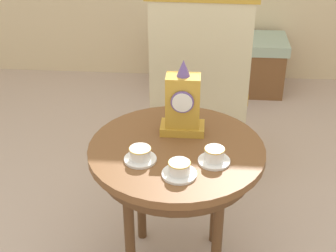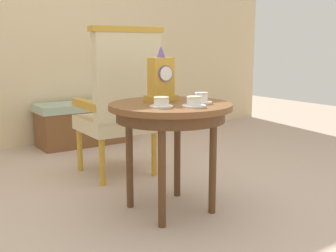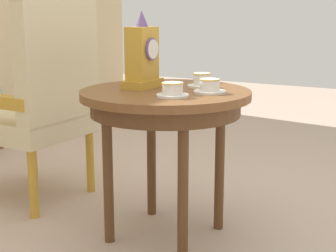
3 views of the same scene
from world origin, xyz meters
name	(u,v)px [view 3 (image 3 of 3)]	position (x,y,z in m)	size (l,w,h in m)	color
ground_plane	(157,235)	(0.00, 0.00, 0.00)	(10.00, 10.00, 0.00)	#BCA38E
side_table	(165,108)	(0.03, -0.03, 0.59)	(0.74, 0.74, 0.67)	brown
teacup_left	(173,90)	(-0.11, -0.14, 0.69)	(0.13, 0.13, 0.06)	white
teacup_right	(210,87)	(0.05, -0.23, 0.69)	(0.14, 0.14, 0.06)	white
teacup_center	(202,81)	(0.18, -0.13, 0.70)	(0.13, 0.13, 0.06)	white
mantel_clock	(142,57)	(0.04, 0.09, 0.80)	(0.19, 0.11, 0.34)	gold
armchair	(43,91)	(0.11, 0.74, 0.59)	(0.56, 0.54, 1.14)	beige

